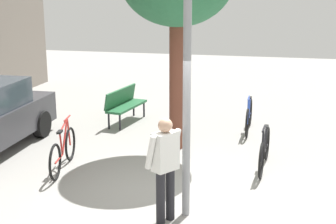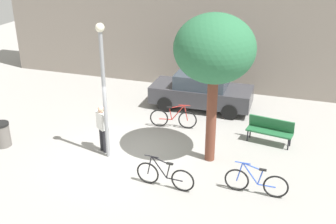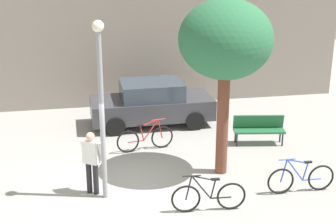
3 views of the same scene
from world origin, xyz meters
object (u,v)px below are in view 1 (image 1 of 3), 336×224
Objects in this scene: bicycle_blue at (249,116)px; bicycle_red at (63,151)px; park_bench at (124,103)px; bicycle_black at (264,150)px; person_by_lamppost at (165,163)px; lamppost at (187,49)px.

bicycle_blue is 1.01× the size of bicycle_red.
bicycle_red is (-3.61, 0.11, -0.16)m from park_bench.
bicycle_blue is at bearing 10.69° from bicycle_black.
park_bench is at bearing -1.72° from bicycle_red.
person_by_lamppost is 0.93× the size of bicycle_red.
bicycle_red is at bearing 55.49° from person_by_lamppost.
lamppost is at bearing 172.47° from bicycle_blue.
park_bench is (5.32, 2.39, -0.42)m from person_by_lamppost.
bicycle_blue and bicycle_black have the same top height.
bicycle_black is at bearing -169.31° from bicycle_blue.
bicycle_red is at bearing 135.86° from bicycle_blue.
bicycle_black is at bearing -124.95° from park_bench.
bicycle_red is (-3.52, 3.42, 0.00)m from bicycle_blue.
person_by_lamppost reaches higher than bicycle_blue.
bicycle_black is (2.67, -1.41, -0.58)m from person_by_lamppost.
person_by_lamppost is 1.01× the size of park_bench.
park_bench is 3.61m from bicycle_red.
bicycle_black and bicycle_red have the same top height.
park_bench is at bearing 55.05° from bicycle_black.
bicycle_blue is at bearing -9.98° from person_by_lamppost.
person_by_lamppost reaches higher than bicycle_red.
lamppost is 1.74m from person_by_lamppost.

